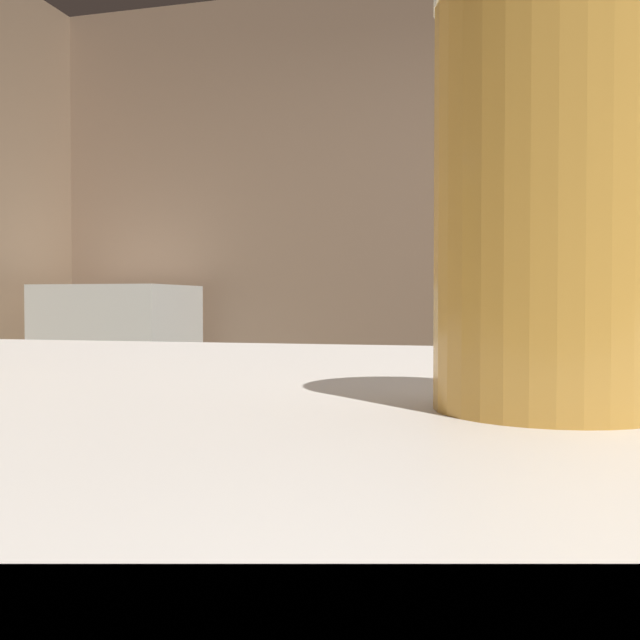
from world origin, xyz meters
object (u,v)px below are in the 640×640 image
(mini_fridge, at_px, (119,408))
(pint_glass_near, at_px, (550,190))
(bottle_hot_sauce, at_px, (558,271))
(mixing_bowl, at_px, (493,362))

(mini_fridge, xyz_separation_m, pint_glass_near, (1.85, -2.87, 0.56))
(pint_glass_near, height_order, bottle_hot_sauce, bottle_hot_sauce)
(mixing_bowl, bearing_deg, bottle_hot_sauce, 79.07)
(pint_glass_near, relative_size, bottle_hot_sauce, 0.65)
(mini_fridge, relative_size, bottle_hot_sauce, 5.23)
(pint_glass_near, xyz_separation_m, bottle_hot_sauce, (0.20, 3.00, 0.09))
(mini_fridge, bearing_deg, mixing_bowl, -32.89)
(pint_glass_near, bearing_deg, mini_fridge, 122.73)
(mini_fridge, bearing_deg, pint_glass_near, -57.27)
(mixing_bowl, xyz_separation_m, bottle_hot_sauce, (0.25, 1.29, 0.29))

